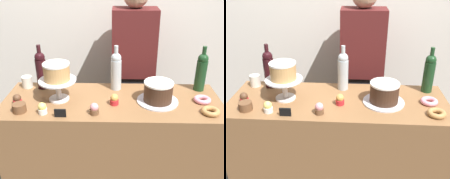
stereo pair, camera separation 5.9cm
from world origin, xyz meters
TOP-DOWN VIEW (x-y plane):
  - back_wall at (0.00, 0.84)m, footprint 6.00×0.05m
  - display_counter at (0.00, 0.00)m, footprint 1.47×0.54m
  - cake_stand_pedestal at (-0.36, 0.00)m, footprint 0.25×0.25m
  - white_layer_cake at (-0.36, 0.00)m, footprint 0.17×0.17m
  - silver_serving_platter at (0.30, -0.01)m, footprint 0.27×0.27m
  - chocolate_round_cake at (0.30, -0.01)m, footprint 0.19×0.19m
  - wine_bottle_dark_red at (-0.51, 0.18)m, footprint 0.08×0.08m
  - wine_bottle_green at (0.63, 0.18)m, footprint 0.08×0.08m
  - wine_bottle_clear at (0.02, 0.18)m, footprint 0.08×0.08m
  - cupcake_chocolate at (-0.61, -0.08)m, footprint 0.06×0.06m
  - cupcake_caramel at (0.02, -0.06)m, footprint 0.06×0.06m
  - cupcake_lemon at (-0.42, -0.18)m, footprint 0.06×0.06m
  - cupcake_strawberry at (-0.10, -0.18)m, footprint 0.06×0.06m
  - donut_maple at (0.61, -0.16)m, footprint 0.11×0.11m
  - donut_pink at (0.60, -0.01)m, footprint 0.11×0.11m
  - cookie_stack at (-0.57, -0.17)m, footprint 0.08×0.08m
  - price_sign_chalkboard at (-0.31, -0.22)m, footprint 0.07×0.01m
  - coffee_cup_ceramic at (-0.63, 0.19)m, footprint 0.08×0.08m
  - barista_figure at (0.17, 0.54)m, footprint 0.36×0.22m

SIDE VIEW (x-z plane):
  - display_counter at x=0.00m, z-range 0.00..0.88m
  - barista_figure at x=0.17m, z-range 0.04..1.64m
  - silver_serving_platter at x=0.30m, z-range 0.88..0.89m
  - donut_maple at x=0.61m, z-range 0.88..0.92m
  - donut_pink at x=0.60m, z-range 0.88..0.92m
  - price_sign_chalkboard at x=-0.31m, z-range 0.88..0.94m
  - cookie_stack at x=-0.57m, z-range 0.88..0.94m
  - cupcake_chocolate at x=-0.61m, z-range 0.88..0.96m
  - cupcake_caramel at x=0.02m, z-range 0.88..0.96m
  - cupcake_lemon at x=-0.42m, z-range 0.88..0.96m
  - cupcake_strawberry at x=-0.10m, z-range 0.88..0.96m
  - coffee_cup_ceramic at x=-0.63m, z-range 0.88..0.97m
  - chocolate_round_cake at x=0.30m, z-range 0.89..1.03m
  - cake_stand_pedestal at x=-0.36m, z-range 0.91..1.06m
  - wine_bottle_dark_red at x=-0.51m, z-range 0.87..1.19m
  - wine_bottle_green at x=0.63m, z-range 0.87..1.19m
  - wine_bottle_clear at x=0.02m, z-range 0.87..1.19m
  - white_layer_cake at x=-0.36m, z-range 1.03..1.14m
  - back_wall at x=0.00m, z-range 0.00..2.60m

